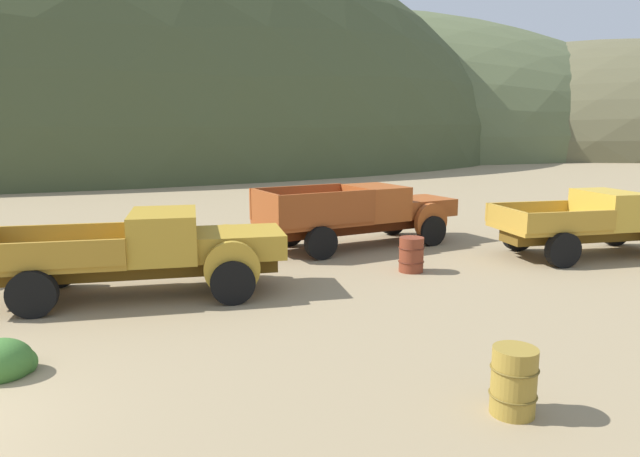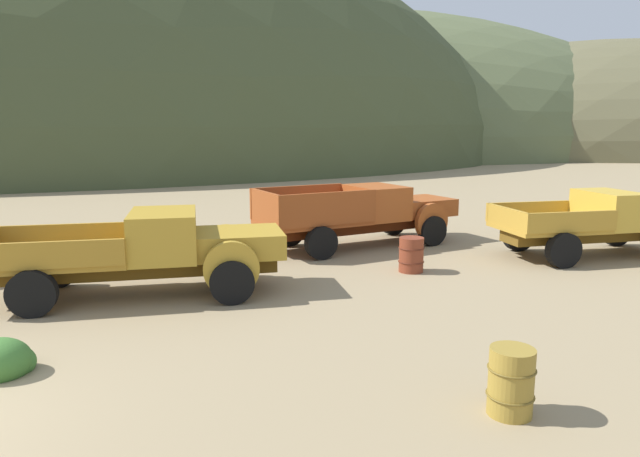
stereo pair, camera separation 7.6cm
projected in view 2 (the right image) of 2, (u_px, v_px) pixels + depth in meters
hill_center at (351, 149)px, 92.49m from camera, size 103.93×79.07×41.29m
hill_far_left at (632, 150)px, 88.97m from camera, size 103.34×59.76×32.46m
truck_mustard at (161, 251)px, 12.78m from camera, size 6.53×2.64×1.89m
truck_oxide_orange at (371, 213)px, 18.14m from camera, size 6.85×3.63×1.91m
truck_faded_yellow at (604, 221)px, 16.68m from camera, size 5.72×2.47×1.89m
oil_drum_foreground at (511, 382)px, 7.46m from camera, size 0.63×0.63×0.92m
oil_drum_by_truck at (411, 255)px, 14.82m from camera, size 0.68×0.68×0.91m
bush_front_left at (3, 362)px, 8.73m from camera, size 1.01×0.88×0.73m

